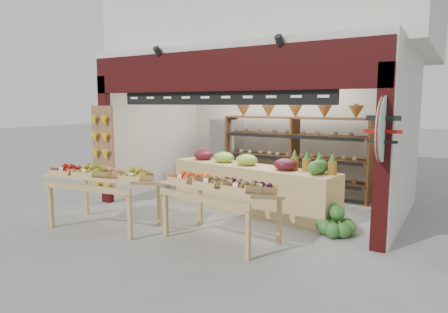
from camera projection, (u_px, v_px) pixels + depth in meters
ground at (244, 208)px, 8.03m from camera, size 60.00×60.00×0.00m
shop_structure at (280, 21)px, 8.87m from camera, size 6.36×5.12×5.40m
banana_board at (102, 151)px, 8.29m from camera, size 0.60×0.15×1.80m
gift_sign at (383, 129)px, 5.41m from camera, size 0.04×0.93×0.92m
back_shelving at (295, 141)px, 9.06m from camera, size 3.38×0.55×2.06m
refrigerator at (227, 152)px, 10.24m from camera, size 0.74×0.74×1.70m
cardboard_stack at (191, 180)px, 9.79m from camera, size 1.02×0.79×0.65m
mid_counter at (250, 186)px, 7.82m from camera, size 3.63×1.30×1.11m
display_table_left at (100, 177)px, 6.83m from camera, size 1.85×1.20×1.09m
display_table_right at (221, 186)px, 6.06m from camera, size 1.78×1.12×1.07m
watermelon_pile at (335, 224)px, 6.42m from camera, size 0.66×0.63×0.48m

